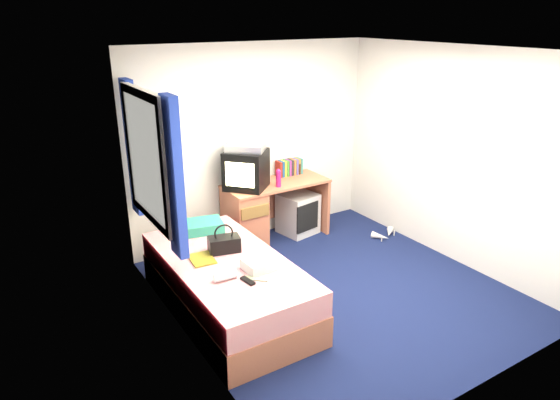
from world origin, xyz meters
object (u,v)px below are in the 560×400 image
colour_swatch_fan (256,279)px  crt_tv (246,170)px  magazine (202,259)px  vcr (246,147)px  white_heels (385,234)px  pillow (199,227)px  handbag (224,243)px  storage_cube (298,213)px  bed (228,285)px  aerosol_can (268,174)px  picture_frame (298,168)px  water_bottle (225,276)px  remote_control (248,281)px  towel (260,264)px  desk (256,213)px  pink_water_bottle (278,179)px

colour_swatch_fan → crt_tv: bearing=63.9°
crt_tv → colour_swatch_fan: size_ratio=2.83×
crt_tv → magazine: crt_tv is taller
vcr → white_heels: size_ratio=1.11×
pillow → handbag: bearing=-88.3°
storage_cube → magazine: (-1.79, -1.04, 0.28)m
bed → aerosol_can: bearing=45.8°
crt_tv → handbag: crt_tv is taller
vcr → handbag: vcr is taller
picture_frame → handbag: 2.00m
vcr → water_bottle: (-1.03, -1.50, -0.67)m
crt_tv → remote_control: crt_tv is taller
aerosol_can → remote_control: (-1.21, -1.68, -0.30)m
towel → handbag: bearing=103.2°
storage_cube → desk: bearing=169.7°
aerosol_can → water_bottle: aerosol_can is taller
picture_frame → white_heels: bearing=-36.5°
aerosol_can → remote_control: bearing=-125.7°
picture_frame → magazine: 2.25m
picture_frame → white_heels: (0.76, -0.89, -0.78)m
desk → pink_water_bottle: size_ratio=6.68×
aerosol_can → pink_water_bottle: bearing=-86.7°
pillow → vcr: 1.12m
storage_cube → remote_control: (-1.62, -1.63, 0.29)m
towel → storage_cube: bearing=46.3°
desk → vcr: (-0.12, 0.00, 0.84)m
magazine → white_heels: size_ratio=0.72×
bed → towel: size_ratio=7.17×
pillow → remote_control: bearing=-93.5°
remote_control → handbag: bearing=73.5°
desk → aerosol_can: bearing=14.8°
crt_tv → picture_frame: bearing=58.2°
vcr → handbag: size_ratio=1.30×
bed → desk: 1.52m
remote_control → desk: bearing=49.9°
colour_swatch_fan → water_bottle: bearing=150.1°
water_bottle → colour_swatch_fan: water_bottle is taller
storage_cube → water_bottle: 2.33m
crt_tv → towel: 1.67m
handbag → remote_control: bearing=-84.4°
bed → colour_swatch_fan: bearing=-83.7°
picture_frame → magazine: size_ratio=0.50×
vcr → towel: (-0.67, -1.48, -0.66)m
crt_tv → handbag: bearing=-80.5°
pillow → water_bottle: pillow is taller
bed → pillow: pillow is taller
water_bottle → white_heels: bearing=16.2°
vcr → white_heels: 2.13m
storage_cube → picture_frame: size_ratio=3.78×
vcr → water_bottle: bearing=-82.2°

